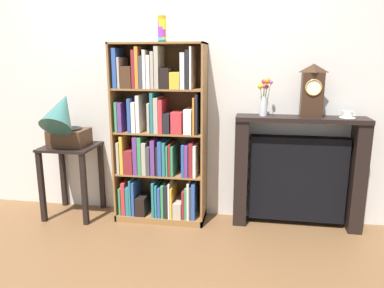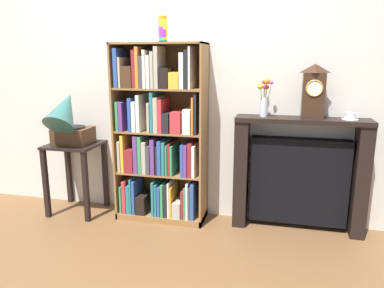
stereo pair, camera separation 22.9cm
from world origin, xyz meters
TOP-DOWN VIEW (x-y plane):
  - ground_plane at (0.00, 0.00)m, footprint 7.89×6.40m
  - wall_back at (0.20, 0.30)m, footprint 4.89×0.08m
  - bookshelf at (-0.01, 0.08)m, footprint 0.85×0.34m
  - cup_stack at (0.03, 0.11)m, footprint 0.08×0.08m
  - side_table_left at (-0.88, 0.03)m, footprint 0.49×0.47m
  - gramophone at (-0.88, -0.05)m, footprint 0.34×0.49m
  - fireplace_mantel at (1.27, 0.16)m, footprint 1.15×0.26m
  - mantel_clock at (1.35, 0.13)m, footprint 0.18×0.13m
  - flower_vase at (0.94, 0.12)m, footprint 0.14×0.14m
  - teacup_with_saucer at (1.65, 0.14)m, footprint 0.14×0.13m

SIDE VIEW (x-z plane):
  - ground_plane at x=0.00m, z-range -0.02..0.00m
  - fireplace_mantel at x=1.27m, z-range -0.01..1.02m
  - side_table_left at x=-0.88m, z-range 0.16..0.87m
  - bookshelf at x=-0.01m, z-range -0.05..1.61m
  - gramophone at x=-0.88m, z-range 0.68..1.26m
  - teacup_with_saucer at x=1.65m, z-range 1.03..1.09m
  - flower_vase at x=0.94m, z-range 1.03..1.37m
  - mantel_clock at x=1.35m, z-range 1.03..1.49m
  - wall_back at x=0.20m, z-range 0.00..2.60m
  - cup_stack at x=0.03m, z-range 1.67..1.89m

